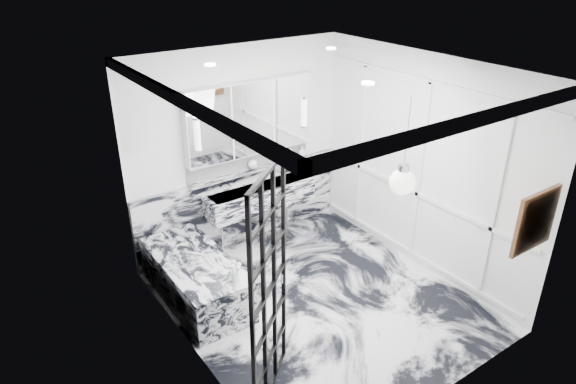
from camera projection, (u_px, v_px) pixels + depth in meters
floor at (318, 300)px, 6.23m from camera, size 3.60×3.60×0.00m
ceiling at (326, 69)px, 5.00m from camera, size 3.60×3.60×0.00m
wall_back at (239, 149)px, 6.94m from camera, size 3.60×0.00×3.60m
wall_front at (455, 276)px, 4.29m from camera, size 3.60×0.00×3.60m
wall_left at (187, 241)px, 4.79m from camera, size 0.00×3.60×3.60m
wall_right at (422, 165)px, 6.44m from camera, size 0.00×3.60×3.60m
marble_clad_back at (243, 207)px, 7.31m from camera, size 3.18×0.05×1.05m
marble_clad_left at (189, 246)px, 4.82m from camera, size 0.02×3.56×2.68m
panel_molding at (420, 172)px, 6.47m from camera, size 0.03×3.40×2.30m
soap_bottle_a at (290, 153)px, 7.37m from camera, size 0.09×0.09×0.21m
soap_bottle_b at (277, 158)px, 7.26m from camera, size 0.09×0.09×0.15m
soap_bottle_c at (302, 152)px, 7.49m from camera, size 0.16×0.16×0.15m
face_pot at (253, 164)px, 7.06m from camera, size 0.13×0.13×0.13m
amber_bottle at (283, 158)px, 7.33m from camera, size 0.04×0.04×0.10m
flower_vase at (235, 277)px, 5.63m from camera, size 0.09×0.09×0.12m
crittall_door at (269, 290)px, 4.54m from camera, size 0.71×0.58×2.27m
artwork at (536, 221)px, 4.88m from camera, size 0.52×0.05×0.52m
pendant_light at (402, 182)px, 4.62m from camera, size 0.24×0.24×0.24m
trough_sink at (259, 197)px, 7.13m from camera, size 1.60×0.45×0.30m
ledge at (253, 170)px, 7.11m from camera, size 1.90×0.14×0.04m
subway_tile at (250, 160)px, 7.09m from camera, size 1.90×0.03×0.23m
mirror_cabinet at (251, 118)px, 6.78m from camera, size 1.90×0.16×1.00m
sconce_left at (198, 135)px, 6.31m from camera, size 0.07×0.07×0.40m
sconce_right at (305, 112)px, 7.15m from camera, size 0.07×0.07×0.40m
bathtub at (196, 279)px, 6.16m from camera, size 0.75×1.65×0.55m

